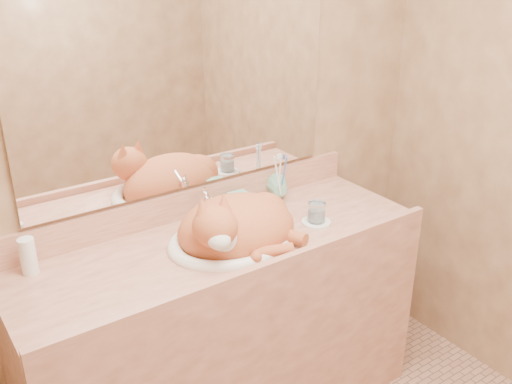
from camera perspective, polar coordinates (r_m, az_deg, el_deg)
wall_back at (r=2.23m, az=-7.28°, el=6.94°), size 2.40×0.02×2.50m
vanity_counter at (r=2.39m, az=-3.06°, el=-13.94°), size 1.60×0.55×0.85m
mirror at (r=2.18m, az=-7.32°, el=10.39°), size 1.30×0.02×0.80m
sink_basin at (r=2.12m, az=-2.50°, el=-3.22°), size 0.57×0.51×0.15m
faucet at (r=2.27m, az=-5.05°, el=-1.46°), size 0.05×0.11×0.15m
cat at (r=2.11m, az=-2.09°, el=-3.26°), size 0.52×0.45×0.25m
soap_dispenser at (r=2.29m, az=-0.55°, el=-0.65°), size 0.08×0.09×0.18m
toothbrush_cup at (r=2.47m, az=2.47°, el=0.02°), size 0.13×0.13×0.09m
toothbrushes at (r=2.43m, az=2.51°, el=1.87°), size 0.04×0.04×0.22m
saucer at (r=2.30m, az=6.03°, el=-3.03°), size 0.12×0.12×0.01m
water_glass at (r=2.28m, az=6.08°, el=-2.00°), size 0.07×0.07×0.08m
lotion_bottle at (r=2.08m, az=-21.82°, el=-5.98°), size 0.05×0.05×0.13m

